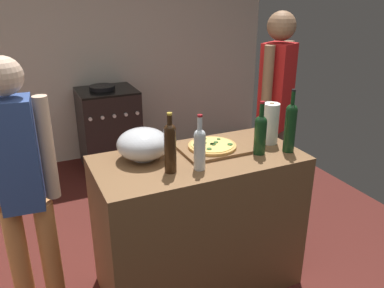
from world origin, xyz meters
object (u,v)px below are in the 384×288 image
object	(u,v)px
mixing_bowl	(143,144)
wine_bottle_amber	(290,126)
person_in_stripes	(22,186)
paper_towel_roll	(270,123)
wine_bottle_green	(170,146)
pizza	(212,146)
person_in_red	(275,110)
wine_bottle_clear	(200,147)
wine_bottle_dark	(260,132)
stove	(109,128)

from	to	relation	value
mixing_bowl	wine_bottle_amber	world-z (taller)	wine_bottle_amber
mixing_bowl	person_in_stripes	bearing A→B (deg)	-177.67
mixing_bowl	wine_bottle_amber	distance (m)	0.90
mixing_bowl	person_in_stripes	xyz separation A→B (m)	(-0.68, -0.03, -0.12)
paper_towel_roll	wine_bottle_green	size ratio (longest dim) A/B	0.79
pizza	person_in_red	distance (m)	0.82
wine_bottle_amber	person_in_stripes	distance (m)	1.57
wine_bottle_green	mixing_bowl	bearing A→B (deg)	109.17
wine_bottle_clear	wine_bottle_amber	bearing A→B (deg)	0.22
mixing_bowl	wine_bottle_dark	size ratio (longest dim) A/B	0.93
mixing_bowl	person_in_red	distance (m)	1.20
wine_bottle_amber	person_in_red	xyz separation A→B (m)	(0.30, 0.57, -0.09)
wine_bottle_clear	person_in_stripes	xyz separation A→B (m)	(-0.93, 0.24, -0.16)
pizza	paper_towel_roll	xyz separation A→B (m)	(0.40, -0.04, 0.10)
wine_bottle_dark	person_in_stripes	bearing A→B (deg)	171.85
mixing_bowl	person_in_red	size ratio (longest dim) A/B	0.18
mixing_bowl	pizza	bearing A→B (deg)	-7.32
wine_bottle_amber	wine_bottle_dark	bearing A→B (deg)	166.65
mixing_bowl	wine_bottle_green	size ratio (longest dim) A/B	0.90
mixing_bowl	paper_towel_roll	size ratio (longest dim) A/B	1.14
person_in_stripes	person_in_red	distance (m)	1.88
person_in_stripes	person_in_red	bearing A→B (deg)	10.20
person_in_stripes	wine_bottle_dark	bearing A→B (deg)	-8.15
stove	person_in_red	bearing A→B (deg)	-61.44
mixing_bowl	wine_bottle_clear	xyz separation A→B (m)	(0.24, -0.27, 0.04)
pizza	stove	size ratio (longest dim) A/B	0.33
wine_bottle_green	wine_bottle_amber	world-z (taller)	wine_bottle_amber
wine_bottle_green	wine_bottle_clear	distance (m)	0.17
mixing_bowl	wine_bottle_amber	xyz separation A→B (m)	(0.86, -0.27, 0.07)
wine_bottle_dark	person_in_red	xyz separation A→B (m)	(0.49, 0.53, -0.06)
wine_bottle_dark	person_in_stripes	xyz separation A→B (m)	(-1.36, 0.19, -0.16)
stove	wine_bottle_clear	bearing A→B (deg)	-89.90
paper_towel_roll	person_in_stripes	xyz separation A→B (m)	(-1.52, 0.07, -0.16)
paper_towel_roll	person_in_red	xyz separation A→B (m)	(0.33, 0.40, -0.06)
mixing_bowl	wine_bottle_clear	world-z (taller)	wine_bottle_clear
wine_bottle_dark	wine_bottle_clear	bearing A→B (deg)	-173.83
pizza	mixing_bowl	size ratio (longest dim) A/B	0.98
stove	wine_bottle_amber	bearing A→B (deg)	-74.70
mixing_bowl	person_in_stripes	size ratio (longest dim) A/B	0.19
person_in_red	wine_bottle_amber	bearing A→B (deg)	-118.03
paper_towel_roll	wine_bottle_amber	bearing A→B (deg)	-81.89
paper_towel_roll	stove	world-z (taller)	paper_towel_roll
wine_bottle_green	person_in_red	xyz separation A→B (m)	(1.08, 0.54, -0.08)
pizza	mixing_bowl	distance (m)	0.44
wine_bottle_green	person_in_red	world-z (taller)	person_in_red
paper_towel_roll	stove	xyz separation A→B (m)	(-0.60, 2.10, -0.62)
person_in_red	pizza	bearing A→B (deg)	-153.76
paper_towel_roll	person_in_red	bearing A→B (deg)	50.68
wine_bottle_dark	person_in_stripes	world-z (taller)	person_in_stripes
wine_bottle_green	person_in_stripes	xyz separation A→B (m)	(-0.76, 0.21, -0.18)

